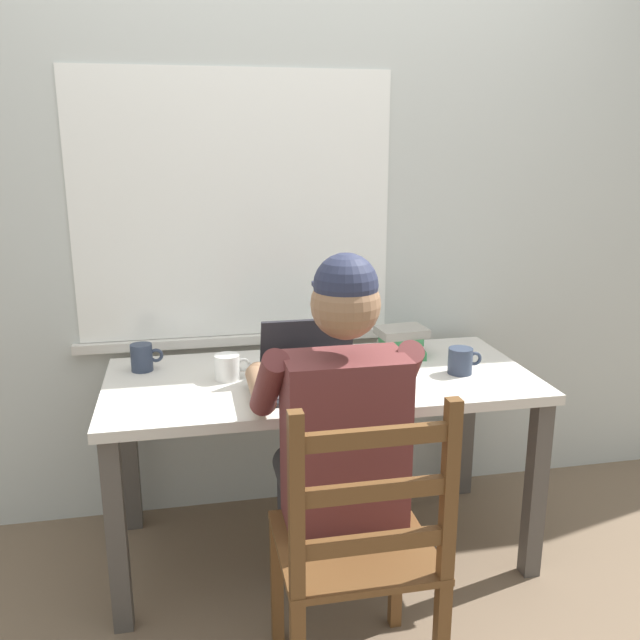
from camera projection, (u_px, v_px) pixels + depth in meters
ground_plane at (321, 547)px, 2.60m from camera, size 8.00×8.00×0.00m
back_wall at (297, 197)px, 2.67m from camera, size 6.00×0.08×2.60m
desk at (321, 399)px, 2.44m from camera, size 1.51×0.70×0.70m
seated_person at (336, 433)px, 2.01m from camera, size 0.50×0.60×1.23m
wooden_chair at (359, 552)px, 1.81m from camera, size 0.42×0.42×0.93m
laptop at (312, 371)px, 2.31m from camera, size 0.33×0.32×0.22m
computer_mouse at (391, 383)px, 2.30m from camera, size 0.06×0.10×0.03m
coffee_mug_white at (228, 367)px, 2.37m from camera, size 0.13×0.09×0.09m
coffee_mug_dark at (461, 361)px, 2.43m from camera, size 0.13×0.09×0.09m
coffee_mug_spare at (142, 357)px, 2.46m from camera, size 0.12×0.08×0.10m
book_stack_main at (400, 342)px, 2.62m from camera, size 0.22×0.17×0.11m
paper_pile_near_laptop at (331, 372)px, 2.44m from camera, size 0.23×0.16×0.01m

